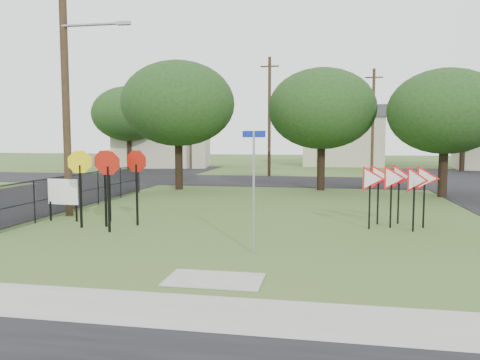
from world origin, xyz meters
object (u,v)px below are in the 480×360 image
(info_board, at_px, (63,193))
(yield_sign_cluster, at_px, (396,181))
(stop_sign_cluster, at_px, (108,170))
(street_name_sign, at_px, (254,184))

(info_board, bearing_deg, yield_sign_cluster, 4.61)
(stop_sign_cluster, bearing_deg, street_name_sign, -26.88)
(street_name_sign, bearing_deg, yield_sign_cluster, 46.06)
(street_name_sign, relative_size, info_board, 2.08)
(stop_sign_cluster, distance_m, yield_sign_cluster, 9.48)
(street_name_sign, bearing_deg, stop_sign_cluster, 153.12)
(yield_sign_cluster, distance_m, info_board, 11.43)
(stop_sign_cluster, relative_size, info_board, 1.70)
(info_board, bearing_deg, street_name_sign, -24.36)
(stop_sign_cluster, bearing_deg, info_board, 162.63)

